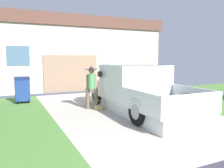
{
  "coord_description": "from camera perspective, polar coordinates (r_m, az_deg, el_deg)",
  "views": [
    {
      "loc": [
        -3.86,
        -2.79,
        1.91
      ],
      "look_at": [
        -0.28,
        4.9,
        0.93
      ],
      "focal_mm": 36.27,
      "sensor_mm": 36.0,
      "label": 1
    }
  ],
  "objects": [
    {
      "name": "person_with_hat",
      "position": [
        8.47,
        -5.17,
        -0.38
      ],
      "size": [
        0.51,
        0.51,
        1.62
      ],
      "rotation": [
        0.0,
        0.0,
        -0.74
      ],
      "color": "brown",
      "rests_on": "ground"
    },
    {
      "name": "pickup_truck",
      "position": [
        8.38,
        5.7,
        -1.46
      ],
      "size": [
        2.17,
        5.2,
        1.67
      ],
      "rotation": [
        0.0,
        0.0,
        -0.01
      ],
      "color": "white",
      "rests_on": "ground"
    },
    {
      "name": "handbag",
      "position": [
        8.4,
        -3.33,
        -5.78
      ],
      "size": [
        0.29,
        0.15,
        0.36
      ],
      "color": "tan",
      "rests_on": "ground"
    },
    {
      "name": "house_with_garage",
      "position": [
        15.84,
        -9.21,
        7.52
      ],
      "size": [
        10.23,
        5.65,
        4.34
      ],
      "color": "beige",
      "rests_on": "ground"
    },
    {
      "name": "wheeled_trash_bin",
      "position": [
        10.46,
        -21.7,
        -1.12
      ],
      "size": [
        0.6,
        0.72,
        1.1
      ],
      "color": "navy",
      "rests_on": "ground"
    }
  ]
}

